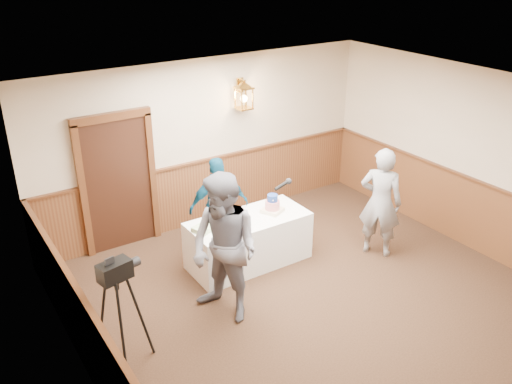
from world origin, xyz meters
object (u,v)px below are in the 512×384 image
tiered_cake (272,205)px  display_table (249,241)px  sheet_cake_yellow (227,224)px  baker (380,202)px  interviewer (225,249)px  tv_camera_rig (122,323)px  sheet_cake_green (204,228)px  assistant_p (219,206)px

tiered_cake → display_table: bearing=176.9°
sheet_cake_yellow → baker: 2.34m
display_table → baker: 2.06m
tiered_cake → interviewer: (-1.33, -0.89, 0.12)m
display_table → interviewer: interviewer is taller
tiered_cake → tv_camera_rig: (-2.79, -1.13, -0.23)m
sheet_cake_yellow → sheet_cake_green: sheet_cake_green is taller
sheet_cake_yellow → interviewer: 1.04m
sheet_cake_yellow → tv_camera_rig: size_ratio=0.21×
tiered_cake → baker: 1.63m
display_table → sheet_cake_green: bearing=177.7°
tiered_cake → sheet_cake_green: size_ratio=1.24×
interviewer → assistant_p: (0.72, 1.43, -0.20)m
tv_camera_rig → baker: bearing=-8.0°
interviewer → baker: bearing=73.4°
sheet_cake_green → baker: 2.68m
tiered_cake → assistant_p: assistant_p is taller
sheet_cake_green → display_table: bearing=-2.3°
interviewer → tv_camera_rig: (-1.45, -0.24, -0.35)m
sheet_cake_yellow → assistant_p: assistant_p is taller
sheet_cake_green → baker: bearing=-18.9°
baker → assistant_p: (-2.02, 1.36, -0.08)m
interviewer → display_table: bearing=116.5°
sheet_cake_green → baker: size_ratio=0.17×
interviewer → assistant_p: bearing=135.1°
sheet_cake_yellow → sheet_cake_green: bearing=168.2°
tv_camera_rig → assistant_p: bearing=25.2°
sheet_cake_yellow → tiered_cake: bearing=1.4°
display_table → tv_camera_rig: bearing=-154.2°
tiered_cake → assistant_p: (-0.61, 0.54, -0.08)m
display_table → tiered_cake: size_ratio=4.99×
sheet_cake_yellow → baker: baker is taller
display_table → tiered_cake: tiered_cake is taller
sheet_cake_green → tv_camera_rig: size_ratio=0.21×
display_table → tv_camera_rig: (-2.38, -1.15, 0.26)m
sheet_cake_yellow → tv_camera_rig: (-1.99, -1.11, -0.15)m
tiered_cake → sheet_cake_yellow: (-0.79, -0.02, -0.08)m
display_table → sheet_cake_green: (-0.72, 0.03, 0.41)m
sheet_cake_yellow → interviewer: size_ratio=0.15×
sheet_cake_green → interviewer: (-0.20, -0.94, 0.20)m
sheet_cake_green → tiered_cake: bearing=-2.6°
assistant_p → tv_camera_rig: (-2.18, -1.67, -0.15)m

